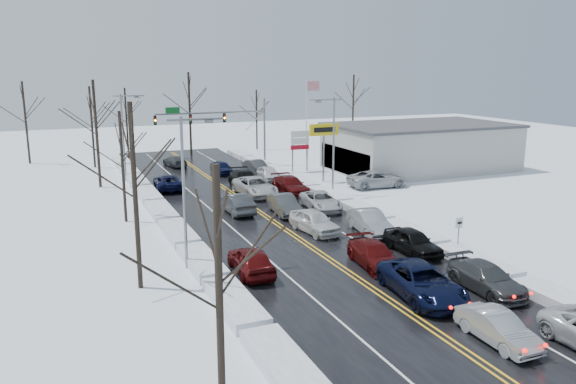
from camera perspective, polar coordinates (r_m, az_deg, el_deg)
name	(u,v)px	position (r m, az deg, el deg)	size (l,w,h in m)	color
ground	(291,234)	(40.33, 0.36, -4.26)	(160.00, 160.00, 0.00)	white
road_surface	(281,227)	(42.09, -0.72, -3.53)	(14.00, 84.00, 0.01)	black
snow_bank_left	(180,238)	(39.97, -10.89, -4.66)	(1.77, 72.00, 0.57)	white
snow_bank_right	(369,216)	(45.41, 8.20, -2.46)	(1.77, 72.00, 0.57)	white
traffic_signal_mast	(224,121)	(66.42, -6.52, 7.17)	(13.28, 0.39, 8.00)	slate
tires_plus_sign	(324,134)	(57.92, 3.67, 5.94)	(3.20, 0.34, 6.00)	slate
used_vehicles_sign	(300,143)	(63.51, 1.22, 5.04)	(2.20, 0.22, 4.65)	slate
speed_limit_sign	(459,228)	(37.49, 16.97, -3.55)	(0.55, 0.09, 2.35)	slate
flagpole	(308,113)	(72.40, 2.02, 8.04)	(1.87, 1.20, 10.00)	silver
dealership_building	(420,147)	(66.92, 13.27, 4.52)	(20.40, 12.40, 5.30)	#A8A8A3
streetlight_ne	(332,138)	(51.58, 4.46, 5.46)	(3.20, 0.25, 9.00)	slate
streetlight_sw	(187,180)	(32.83, -10.23, 1.16)	(3.20, 0.25, 9.00)	slate
streetlight_nw	(125,130)	(60.18, -16.25, 6.02)	(3.20, 0.25, 9.00)	slate
tree_left_a	(218,254)	(16.91, -7.12, -6.25)	(3.60, 3.60, 9.00)	#2D231C
tree_left_b	(133,161)	(30.05, -15.46, 3.10)	(4.00, 4.00, 10.00)	#2D231C
tree_left_c	(121,145)	(44.08, -16.58, 4.57)	(3.40, 3.40, 8.50)	#2D231C
tree_left_d	(95,113)	(57.74, -19.01, 7.60)	(4.20, 4.20, 10.50)	#2D231C
tree_left_e	(91,111)	(69.76, -19.39, 7.76)	(3.80, 3.80, 9.50)	#2D231C
tree_far_a	(24,106)	(75.63, -25.22, 7.87)	(4.00, 4.00, 10.00)	#2D231C
tree_far_b	(126,109)	(77.18, -16.15, 8.12)	(3.60, 3.60, 9.00)	#2D231C
tree_far_c	(189,98)	(76.52, -10.00, 9.43)	(4.40, 4.40, 11.00)	#2D231C
tree_far_d	(257,108)	(80.89, -3.22, 8.53)	(3.40, 3.40, 8.50)	#2D231C
tree_far_e	(353,96)	(87.94, 6.66, 9.70)	(4.20, 4.20, 10.50)	#2D231C
queued_car_1	(496,342)	(26.86, 20.40, -14.11)	(1.45, 4.14, 1.37)	#AAACB2
queued_car_2	(421,297)	(30.51, 13.37, -10.33)	(2.77, 6.00, 1.67)	black
queued_car_3	(374,266)	(34.40, 8.70, -7.45)	(2.01, 4.95, 1.44)	#4D0A0A
queued_car_4	(314,232)	(40.71, 2.70, -4.11)	(1.94, 4.82, 1.64)	silver
queued_car_5	(284,214)	(45.66, -0.40, -2.24)	(1.67, 4.79, 1.58)	#3E4043
queued_car_6	(255,195)	(52.30, -3.35, -0.33)	(2.80, 6.07, 1.69)	#BDBDC0
queued_car_7	(245,188)	(55.59, -4.40, 0.43)	(2.37, 5.83, 1.69)	black
queued_car_8	(222,174)	(62.90, -6.73, 1.81)	(1.71, 4.25, 1.45)	black
queued_car_11	(485,291)	(32.24, 19.41, -9.45)	(2.06, 5.06, 1.47)	#3A3D3F
queued_car_12	(412,253)	(37.10, 12.50, -6.10)	(1.88, 4.67, 1.59)	black
queued_car_13	(369,233)	(40.98, 8.26, -4.12)	(1.74, 4.99, 1.64)	#979A9F
queued_car_14	(321,209)	(47.19, 3.35, -1.77)	(2.43, 5.28, 1.47)	silver
queued_car_15	(290,193)	(52.96, 0.24, -0.15)	(2.23, 5.47, 1.59)	#48090A
queued_car_16	(269,181)	(58.84, -1.96, 1.14)	(1.79, 4.44, 1.51)	silver
queued_car_17	(257,174)	(62.54, -3.19, 1.82)	(1.64, 4.71, 1.55)	#3B3D40
oncoming_car_0	(237,213)	(46.20, -5.25, -2.12)	(1.73, 4.97, 1.64)	#404245
oncoming_car_1	(168,190)	(55.81, -12.07, 0.23)	(2.46, 5.34, 1.48)	black
oncoming_car_2	(175,167)	(68.59, -11.37, 2.55)	(1.87, 4.60, 1.34)	#3D3F42
oncoming_car_3	(251,273)	(32.92, -3.77, -8.26)	(1.92, 4.77, 1.62)	#550B0C
parked_car_0	(377,187)	(56.44, 9.05, 0.49)	(2.76, 6.00, 1.67)	#AFB3B8
parked_car_1	(379,178)	(61.15, 9.25, 1.43)	(1.93, 4.76, 1.38)	#3A3C3F
parked_car_2	(339,170)	(65.50, 5.17, 2.28)	(1.67, 4.14, 1.41)	black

